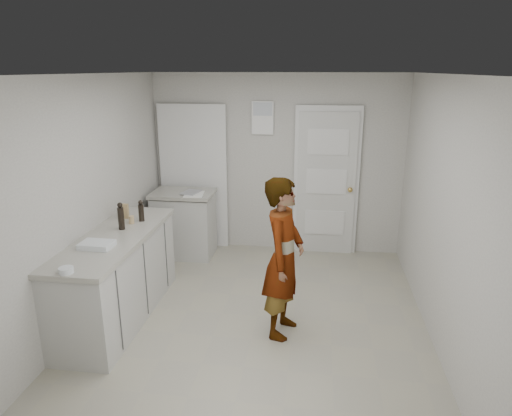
# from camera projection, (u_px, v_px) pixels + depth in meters

# --- Properties ---
(ground) EXTENTS (4.00, 4.00, 0.00)m
(ground) POSITION_uv_depth(u_px,v_px,m) (258.00, 316.00, 4.90)
(ground) COLOR #A39E89
(ground) RESTS_ON ground
(room_shell) EXTENTS (4.00, 4.00, 4.00)m
(room_shell) POSITION_uv_depth(u_px,v_px,m) (264.00, 180.00, 6.47)
(room_shell) COLOR #ABA8A2
(room_shell) RESTS_ON ground
(main_counter) EXTENTS (0.64, 1.96, 0.93)m
(main_counter) POSITION_uv_depth(u_px,v_px,m) (118.00, 280.00, 4.78)
(main_counter) COLOR #BBBBB6
(main_counter) RESTS_ON ground
(side_counter) EXTENTS (0.84, 0.61, 0.93)m
(side_counter) POSITION_uv_depth(u_px,v_px,m) (184.00, 226.00, 6.41)
(side_counter) COLOR #BBBBB6
(side_counter) RESTS_ON ground
(person) EXTENTS (0.50, 0.65, 1.60)m
(person) POSITION_uv_depth(u_px,v_px,m) (284.00, 258.00, 4.39)
(person) COLOR silver
(person) RESTS_ON ground
(cake_mix_box) EXTENTS (0.10, 0.05, 0.17)m
(cake_mix_box) POSITION_uv_depth(u_px,v_px,m) (124.00, 211.00, 5.14)
(cake_mix_box) COLOR #A78453
(cake_mix_box) RESTS_ON main_counter
(spice_jar) EXTENTS (0.06, 0.06, 0.09)m
(spice_jar) POSITION_uv_depth(u_px,v_px,m) (132.00, 220.00, 4.97)
(spice_jar) COLOR tan
(spice_jar) RESTS_ON main_counter
(oil_cruet_a) EXTENTS (0.06, 0.06, 0.24)m
(oil_cruet_a) POSITION_uv_depth(u_px,v_px,m) (141.00, 211.00, 5.03)
(oil_cruet_a) COLOR black
(oil_cruet_a) RESTS_ON main_counter
(oil_cruet_b) EXTENTS (0.07, 0.07, 0.29)m
(oil_cruet_b) POSITION_uv_depth(u_px,v_px,m) (121.00, 217.00, 4.76)
(oil_cruet_b) COLOR black
(oil_cruet_b) RESTS_ON main_counter
(baking_dish) EXTENTS (0.31, 0.22, 0.05)m
(baking_dish) POSITION_uv_depth(u_px,v_px,m) (97.00, 245.00, 4.31)
(baking_dish) COLOR silver
(baking_dish) RESTS_ON main_counter
(egg_bowl) EXTENTS (0.12, 0.12, 0.05)m
(egg_bowl) POSITION_uv_depth(u_px,v_px,m) (66.00, 270.00, 3.77)
(egg_bowl) COLOR silver
(egg_bowl) RESTS_ON main_counter
(papers) EXTENTS (0.29, 0.35, 0.01)m
(papers) POSITION_uv_depth(u_px,v_px,m) (194.00, 194.00, 6.13)
(papers) COLOR white
(papers) RESTS_ON side_counter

